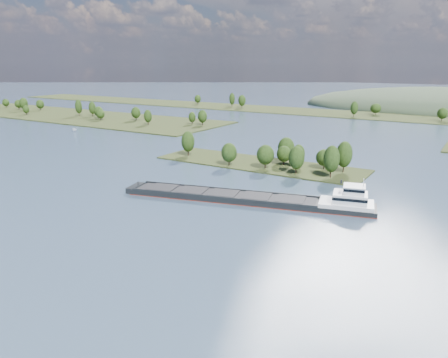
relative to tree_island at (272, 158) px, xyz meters
The scene contains 6 objects.
ground 59.69m from the tree_island, 96.84° to the right, with size 1800.00×1800.00×0.00m, color #3E576B.
tree_island is the anchor object (origin of this frame).
left_bank 249.16m from the tree_island, 161.03° to the left, with size 300.00×80.00×16.11m.
back_shoreline 220.73m from the tree_island, 89.65° to the left, with size 900.00×60.00×15.66m.
cargo_barge 53.89m from the tree_island, 67.82° to the right, with size 87.83×31.85×11.90m.
motorboat 164.29m from the tree_island, behind, with size 1.92×5.12×1.98m, color white.
Camera 1 is at (91.38, 0.34, 47.26)m, focal length 35.00 mm.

